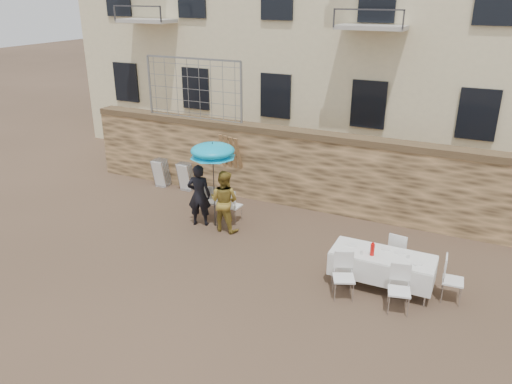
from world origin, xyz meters
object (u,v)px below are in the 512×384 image
at_px(woman_dress, 224,201).
at_px(chair_stack_right, 188,175).
at_px(man_suit, 199,195).
at_px(chair_stack_left, 164,171).
at_px(couple_chair_right, 233,205).
at_px(couple_chair_left, 210,201).
at_px(soda_bottle, 372,250).
at_px(table_chair_front_right, 399,290).
at_px(table_chair_front_left, 344,277).
at_px(banquet_table, 383,256).
at_px(table_chair_side, 453,280).
at_px(umbrella, 213,153).
at_px(table_chair_back, 399,252).

relative_size(woman_dress, chair_stack_right, 1.77).
distance_m(man_suit, chair_stack_right, 2.71).
relative_size(chair_stack_left, chair_stack_right, 1.00).
xyz_separation_m(woman_dress, chair_stack_left, (-3.35, 2.07, -0.36)).
bearing_deg(man_suit, couple_chair_right, -161.34).
xyz_separation_m(couple_chair_left, soda_bottle, (4.84, -1.66, 0.43)).
bearing_deg(couple_chair_right, couple_chair_left, 3.07).
bearing_deg(table_chair_front_right, couple_chair_left, 144.47).
distance_m(woman_dress, table_chair_front_left, 4.08).
bearing_deg(banquet_table, table_chair_side, 4.09).
relative_size(soda_bottle, chair_stack_left, 0.28).
xyz_separation_m(umbrella, table_chair_front_right, (5.14, -1.81, -1.55)).
bearing_deg(couple_chair_right, table_chair_front_right, 157.98).
xyz_separation_m(couple_chair_left, table_chair_back, (5.24, -0.71, 0.00)).
bearing_deg(table_chair_back, table_chair_front_left, 69.98).
distance_m(couple_chair_left, chair_stack_left, 3.01).
bearing_deg(chair_stack_right, woman_dress, -40.22).
xyz_separation_m(couple_chair_left, couple_chair_right, (0.70, 0.00, 0.00)).
distance_m(umbrella, banquet_table, 4.93).
height_order(man_suit, soda_bottle, man_suit).
distance_m(woman_dress, banquet_table, 4.39).
distance_m(banquet_table, chair_stack_right, 7.39).
bearing_deg(table_chair_front_left, umbrella, 132.79).
xyz_separation_m(table_chair_side, chair_stack_right, (-8.14, 2.94, -0.02)).
relative_size(man_suit, table_chair_front_right, 1.76).
xyz_separation_m(couple_chair_right, chair_stack_left, (-3.30, 1.52, -0.02)).
height_order(man_suit, table_chair_front_right, man_suit).
height_order(umbrella, banquet_table, umbrella).
xyz_separation_m(table_chair_front_right, chair_stack_left, (-8.14, 3.79, -0.02)).
distance_m(table_chair_front_right, chair_stack_left, 8.97).
distance_m(man_suit, table_chair_front_right, 5.81).
bearing_deg(banquet_table, chair_stack_right, 155.74).
bearing_deg(table_chair_back, soda_bottle, 74.44).
distance_m(couple_chair_left, chair_stack_right, 2.28).
bearing_deg(banquet_table, chair_stack_left, 158.32).
height_order(couple_chair_right, chair_stack_right, couple_chair_right).
xyz_separation_m(banquet_table, chair_stack_left, (-7.64, 3.04, -0.27)).
relative_size(umbrella, banquet_table, 1.02).
bearing_deg(chair_stack_right, chair_stack_left, 180.00).
height_order(umbrella, soda_bottle, umbrella).
xyz_separation_m(man_suit, table_chair_back, (5.24, -0.16, -0.36)).
distance_m(table_chair_front_left, chair_stack_right, 7.21).
relative_size(banquet_table, table_chair_front_left, 2.19).
bearing_deg(table_chair_front_left, table_chair_front_right, -23.00).
bearing_deg(table_chair_front_right, chair_stack_right, 139.10).
xyz_separation_m(couple_chair_right, table_chair_front_left, (3.74, -2.26, 0.00)).
xyz_separation_m(soda_bottle, table_chair_front_left, (-0.40, -0.60, -0.43)).
xyz_separation_m(woman_dress, table_chair_side, (5.69, -0.86, -0.34)).
xyz_separation_m(man_suit, umbrella, (0.40, 0.10, 1.18)).
height_order(woman_dress, chair_stack_left, woman_dress).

